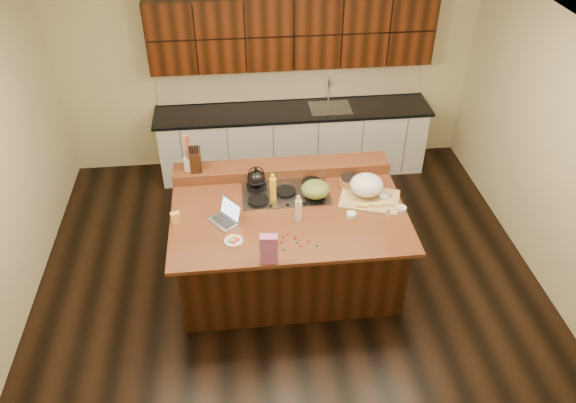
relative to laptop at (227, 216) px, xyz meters
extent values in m
cube|color=black|center=(0.63, 0.09, -0.98)|extent=(5.50, 5.00, 0.01)
cube|color=silver|center=(0.63, 0.09, 1.73)|extent=(5.50, 5.00, 0.01)
cube|color=beige|center=(0.63, 2.59, 0.38)|extent=(5.50, 0.01, 2.70)
cube|color=beige|center=(0.63, -2.42, 0.38)|extent=(5.50, 0.01, 2.70)
cube|color=beige|center=(3.38, 0.09, 0.38)|extent=(0.01, 5.00, 2.70)
cube|color=black|center=(0.63, 0.09, -0.53)|extent=(2.22, 1.42, 0.88)
cube|color=black|center=(0.63, 0.09, -0.07)|extent=(2.40, 1.60, 0.04)
cube|color=black|center=(0.63, 0.79, 0.01)|extent=(2.40, 0.30, 0.12)
cube|color=gray|center=(0.63, 0.39, -0.05)|extent=(0.92, 0.52, 0.02)
cylinder|color=black|center=(0.33, 0.52, -0.03)|extent=(0.22, 0.22, 0.03)
cylinder|color=black|center=(0.93, 0.52, -0.03)|extent=(0.22, 0.22, 0.03)
cylinder|color=black|center=(0.33, 0.26, -0.03)|extent=(0.22, 0.22, 0.03)
cylinder|color=black|center=(0.93, 0.26, -0.03)|extent=(0.22, 0.22, 0.03)
cylinder|color=black|center=(0.63, 0.39, -0.03)|extent=(0.22, 0.22, 0.03)
cube|color=silver|center=(0.93, 2.26, -0.52)|extent=(3.60, 0.62, 0.90)
cube|color=black|center=(0.93, 2.26, -0.05)|extent=(3.70, 0.66, 0.04)
cube|color=gray|center=(1.43, 2.26, -0.04)|extent=(0.55, 0.42, 0.01)
cylinder|color=gray|center=(1.43, 2.44, 0.15)|extent=(0.02, 0.02, 0.36)
cube|color=black|center=(0.93, 2.41, 0.98)|extent=(3.60, 0.34, 0.90)
cube|color=beige|center=(0.93, 2.57, 0.23)|extent=(3.60, 0.03, 0.50)
ellipsoid|color=black|center=(0.33, 0.52, 0.08)|extent=(0.24, 0.24, 0.18)
ellipsoid|color=olive|center=(0.93, 0.26, 0.07)|extent=(0.36, 0.36, 0.16)
cube|color=#B7B7BC|center=(-0.04, -0.03, -0.05)|extent=(0.34, 0.36, 0.01)
cube|color=black|center=(-0.04, -0.03, -0.04)|extent=(0.25, 0.27, 0.00)
cube|color=#B7B7BC|center=(0.04, 0.03, 0.06)|extent=(0.23, 0.27, 0.19)
cube|color=silver|center=(0.04, 0.03, 0.06)|extent=(0.20, 0.24, 0.16)
cylinder|color=yellow|center=(0.49, 0.29, 0.08)|extent=(0.09, 0.09, 0.27)
cylinder|color=silver|center=(0.71, -0.08, 0.07)|extent=(0.08, 0.08, 0.25)
cube|color=tan|center=(1.49, 0.18, -0.04)|extent=(0.72, 0.61, 0.03)
ellipsoid|color=white|center=(1.47, 0.26, 0.08)|extent=(0.35, 0.35, 0.22)
cube|color=#EDD872|center=(1.38, 0.03, -0.01)|extent=(0.13, 0.04, 0.04)
cube|color=#EDD872|center=(1.52, 0.03, -0.01)|extent=(0.13, 0.04, 0.04)
cube|color=#EDD872|center=(1.65, 0.03, -0.01)|extent=(0.13, 0.04, 0.04)
cylinder|color=gray|center=(1.63, 0.15, -0.02)|extent=(0.23, 0.10, 0.01)
cylinder|color=white|center=(1.25, -0.08, -0.03)|extent=(0.13, 0.13, 0.04)
cylinder|color=white|center=(1.78, -0.03, -0.03)|extent=(0.10, 0.10, 0.04)
cylinder|color=white|center=(1.64, 0.18, -0.03)|extent=(0.11, 0.11, 0.04)
cylinder|color=#996B3F|center=(1.34, 0.46, -0.01)|extent=(0.28, 0.28, 0.09)
cone|color=silver|center=(1.63, -0.08, -0.02)|extent=(0.10, 0.10, 0.07)
cube|color=#CF61AA|center=(0.37, -0.65, 0.09)|extent=(0.17, 0.10, 0.30)
cylinder|color=white|center=(0.05, -0.33, -0.05)|extent=(0.22, 0.22, 0.01)
cube|color=#F8AC57|center=(-0.51, 0.01, 0.01)|extent=(0.10, 0.09, 0.12)
cylinder|color=white|center=(-0.39, 0.79, 0.14)|extent=(0.12, 0.12, 0.14)
cube|color=black|center=(-0.31, 0.79, 0.18)|extent=(0.12, 0.20, 0.24)
ellipsoid|color=red|center=(0.77, -0.42, -0.05)|extent=(0.02, 0.02, 0.02)
ellipsoid|color=#198C26|center=(0.52, -0.51, -0.05)|extent=(0.02, 0.02, 0.02)
ellipsoid|color=red|center=(0.47, -0.43, -0.05)|extent=(0.02, 0.02, 0.02)
ellipsoid|color=#198C26|center=(0.66, -0.42, -0.05)|extent=(0.02, 0.02, 0.02)
ellipsoid|color=red|center=(0.65, -0.37, -0.05)|extent=(0.02, 0.02, 0.02)
ellipsoid|color=#198C26|center=(0.65, -0.32, -0.05)|extent=(0.02, 0.02, 0.02)
ellipsoid|color=red|center=(0.51, -0.41, -0.05)|extent=(0.02, 0.02, 0.02)
ellipsoid|color=#198C26|center=(0.84, -0.48, -0.05)|extent=(0.02, 0.02, 0.02)
ellipsoid|color=red|center=(0.53, -0.32, -0.05)|extent=(0.02, 0.02, 0.02)
ellipsoid|color=#198C26|center=(0.37, -0.33, -0.05)|extent=(0.02, 0.02, 0.02)
ellipsoid|color=red|center=(0.68, -0.48, -0.05)|extent=(0.02, 0.02, 0.02)
ellipsoid|color=#198C26|center=(0.41, -0.30, -0.05)|extent=(0.02, 0.02, 0.02)
ellipsoid|color=red|center=(0.58, -0.29, -0.05)|extent=(0.02, 0.02, 0.02)
camera|label=1|loc=(0.14, -4.44, 3.45)|focal=35.00mm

